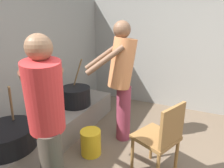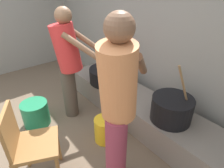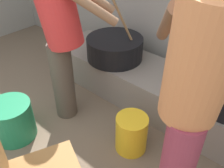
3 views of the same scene
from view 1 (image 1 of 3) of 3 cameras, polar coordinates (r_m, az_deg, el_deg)
The scene contains 8 objects.
block_enclosure_right at distance 3.89m, azimuth 26.92°, elevation 7.28°, with size 0.20×4.99×2.08m, color gray.
hearth_ledge at distance 2.83m, azimuth -18.49°, elevation -13.71°, with size 2.67×0.60×0.37m, color slate.
cooking_pot_main at distance 3.07m, azimuth -10.91°, elevation -3.63°, with size 0.47×0.47×0.75m.
cooking_pot_secondary at distance 2.33m, azimuth -28.82°, elevation -13.82°, with size 0.58×0.58×0.68m.
cook_in_orange_shirt at distance 2.53m, azimuth 2.92°, elevation 2.46°, with size 0.65×0.74×1.66m.
cook_in_red_shirt at distance 1.69m, azimuth -18.98°, elevation -9.09°, with size 0.68×0.69×1.55m.
chair_brown_wood at distance 2.11m, azimuth 14.42°, elevation -15.13°, with size 0.53×0.53×0.88m.
bucket_yellow_plastic at distance 2.56m, azimuth -6.37°, elevation -17.00°, with size 0.26×0.26×0.33m, color gold.
Camera 1 is at (-1.30, 0.11, 1.62)m, focal length 30.47 mm.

